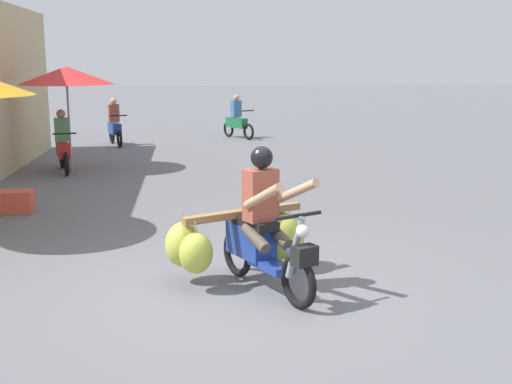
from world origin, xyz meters
The scene contains 7 objects.
ground_plane centered at (0.00, 0.00, 0.00)m, with size 120.00×120.00×0.00m, color slate.
motorbike_main_loaded centered at (0.12, 0.44, 0.53)m, with size 1.81×1.87×1.58m.
motorbike_distant_ahead_left centered at (-3.39, 8.37, 0.57)m, with size 0.64×1.58×1.40m.
motorbike_distant_ahead_right centered at (1.00, 14.48, 0.57)m, with size 0.94×1.42×1.40m.
motorbike_distant_far_ahead centered at (-2.74, 13.03, 0.57)m, with size 0.68×1.57×1.40m.
market_umbrella_further_along centered at (-3.26, 8.54, 2.14)m, with size 2.13×2.13×2.34m.
produce_crate centered at (-3.44, 4.31, 0.18)m, with size 0.56×0.40×0.36m, color #CC4C38.
Camera 1 is at (-0.57, -6.59, 2.46)m, focal length 45.79 mm.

